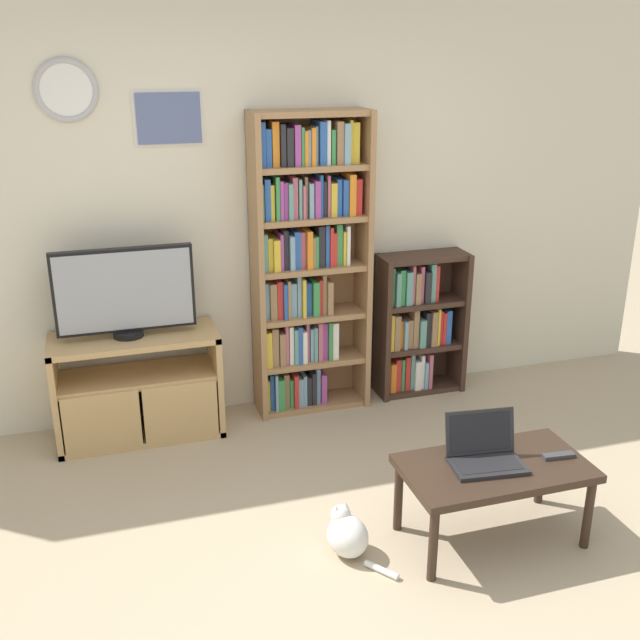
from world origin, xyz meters
The scene contains 10 objects.
ground_plane centered at (0.00, 0.00, 0.00)m, with size 18.00×18.00×0.00m, color tan.
wall_back centered at (-0.01, 2.06, 1.31)m, with size 5.91×0.09×2.60m.
tv_stand centered at (-0.77, 1.78, 0.33)m, with size 1.00×0.42×0.66m.
television centered at (-0.80, 1.79, 0.94)m, with size 0.81×0.18×0.54m.
bookshelf_tall centered at (0.33, 1.89, 1.00)m, with size 0.74×0.28×1.94m.
bookshelf_short centered at (1.12, 1.90, 0.49)m, with size 0.61×0.26×0.99m.
coffee_table centered at (0.79, 0.21, 0.37)m, with size 0.90×0.49×0.41m.
laptop centered at (0.75, 0.24, 0.47)m, with size 0.37×0.29×0.24m.
remote_near_laptop centered at (1.12, 0.17, 0.42)m, with size 0.16×0.06×0.02m.
cat centered at (0.07, 0.30, 0.11)m, with size 0.29×0.39×0.25m.
Camera 1 is at (-0.93, -2.53, 2.30)m, focal length 42.00 mm.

